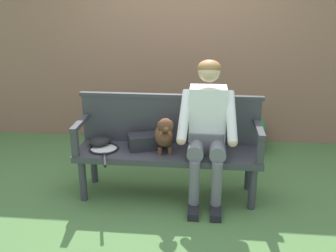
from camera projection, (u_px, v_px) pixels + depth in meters
The scene contains 13 objects.
ground_plane at pixel (168, 194), 3.93m from camera, with size 40.00×40.00×0.00m, color #4C753D.
brick_garden_fence at pixel (181, 52), 5.12m from camera, with size 8.00×0.30×2.31m, color #936651.
hedge_bush_far_left at pixel (223, 127), 5.00m from camera, with size 1.07×1.01×0.55m, color #337538.
hedge_bush_mid_left at pixel (128, 119), 5.14m from camera, with size 0.80×0.66×0.65m, color #337538.
garden_bench at pixel (168, 156), 3.79m from camera, with size 1.76×0.50×0.47m.
bench_backrest at pixel (170, 118), 3.89m from camera, with size 1.80×0.06×0.50m.
bench_armrest_left_end at pixel (78, 131), 3.70m from camera, with size 0.06×0.50×0.28m.
bench_armrest_right_end at pixel (260, 137), 3.54m from camera, with size 0.06×0.50×0.28m.
person_seated at pixel (207, 126), 3.63m from camera, with size 0.56×0.65×1.34m.
dog_on_bench at pixel (164, 134), 3.67m from camera, with size 0.23×0.37×0.37m.
tennis_racket at pixel (104, 149), 3.77m from camera, with size 0.36×0.58×0.03m.
baseball_glove at pixel (100, 141), 3.87m from camera, with size 0.22×0.17×0.09m, color black.
sports_bag at pixel (143, 141), 3.80m from camera, with size 0.28×0.20×0.14m, color #232328.
Camera 1 is at (0.34, -3.45, 1.97)m, focal length 41.98 mm.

